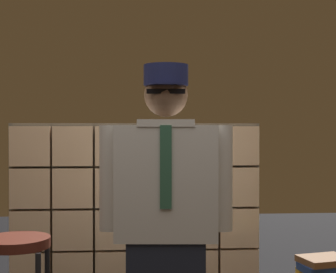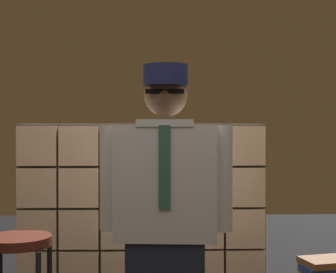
% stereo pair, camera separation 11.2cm
% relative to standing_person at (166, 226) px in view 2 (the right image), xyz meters
% --- Properties ---
extents(glass_block_wall, '(1.71, 0.10, 1.43)m').
position_rel_standing_person_xyz_m(glass_block_wall, '(-0.14, 0.91, -0.19)').
color(glass_block_wall, '#E0B78C').
rests_on(glass_block_wall, ground).
extents(standing_person, '(0.68, 0.30, 1.69)m').
position_rel_standing_person_xyz_m(standing_person, '(0.00, 0.00, 0.00)').
color(standing_person, '#1E2333').
rests_on(standing_person, ground).
extents(book_stack, '(0.27, 0.23, 0.14)m').
position_rel_standing_person_xyz_m(book_stack, '(0.80, -0.02, -0.24)').
color(book_stack, '#1E592D').
rests_on(book_stack, side_table).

